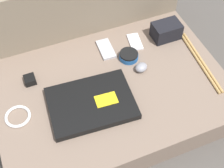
{
  "coord_description": "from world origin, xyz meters",
  "views": [
    {
      "loc": [
        -0.31,
        -0.76,
        1.23
      ],
      "look_at": [
        0.0,
        0.0,
        0.16
      ],
      "focal_mm": 50.0,
      "sensor_mm": 36.0,
      "label": 1
    }
  ],
  "objects_px": {
    "laptop": "(91,103)",
    "phone_black": "(106,49)",
    "camera_pouch": "(166,31)",
    "phone_silver": "(135,42)",
    "computer_mouse": "(141,67)",
    "charger_brick": "(30,80)",
    "speaker_puck": "(129,56)"
  },
  "relations": [
    {
      "from": "laptop",
      "to": "phone_black",
      "type": "height_order",
      "value": "laptop"
    },
    {
      "from": "phone_black",
      "to": "camera_pouch",
      "type": "relative_size",
      "value": 0.97
    },
    {
      "from": "phone_silver",
      "to": "camera_pouch",
      "type": "xyz_separation_m",
      "value": [
        0.16,
        -0.02,
        0.04
      ]
    },
    {
      "from": "phone_black",
      "to": "camera_pouch",
      "type": "bearing_deg",
      "value": -2.48
    },
    {
      "from": "computer_mouse",
      "to": "charger_brick",
      "type": "height_order",
      "value": "computer_mouse"
    },
    {
      "from": "computer_mouse",
      "to": "charger_brick",
      "type": "xyz_separation_m",
      "value": [
        -0.48,
        0.12,
        -0.0
      ]
    },
    {
      "from": "phone_black",
      "to": "speaker_puck",
      "type": "bearing_deg",
      "value": -45.87
    },
    {
      "from": "speaker_puck",
      "to": "charger_brick",
      "type": "xyz_separation_m",
      "value": [
        -0.46,
        0.03,
        -0.0
      ]
    },
    {
      "from": "phone_silver",
      "to": "camera_pouch",
      "type": "bearing_deg",
      "value": 1.37
    },
    {
      "from": "speaker_puck",
      "to": "phone_silver",
      "type": "relative_size",
      "value": 0.75
    },
    {
      "from": "phone_black",
      "to": "charger_brick",
      "type": "bearing_deg",
      "value": -169.08
    },
    {
      "from": "computer_mouse",
      "to": "charger_brick",
      "type": "bearing_deg",
      "value": 145.9
    },
    {
      "from": "camera_pouch",
      "to": "phone_black",
      "type": "bearing_deg",
      "value": 175.09
    },
    {
      "from": "laptop",
      "to": "camera_pouch",
      "type": "relative_size",
      "value": 2.73
    },
    {
      "from": "phone_black",
      "to": "charger_brick",
      "type": "xyz_separation_m",
      "value": [
        -0.38,
        -0.06,
        0.01
      ]
    },
    {
      "from": "phone_black",
      "to": "camera_pouch",
      "type": "height_order",
      "value": "camera_pouch"
    },
    {
      "from": "laptop",
      "to": "phone_silver",
      "type": "height_order",
      "value": "laptop"
    },
    {
      "from": "laptop",
      "to": "camera_pouch",
      "type": "distance_m",
      "value": 0.54
    },
    {
      "from": "computer_mouse",
      "to": "laptop",
      "type": "bearing_deg",
      "value": 179.38
    },
    {
      "from": "speaker_puck",
      "to": "charger_brick",
      "type": "distance_m",
      "value": 0.46
    },
    {
      "from": "laptop",
      "to": "computer_mouse",
      "type": "height_order",
      "value": "computer_mouse"
    },
    {
      "from": "computer_mouse",
      "to": "speaker_puck",
      "type": "bearing_deg",
      "value": 84.35
    },
    {
      "from": "phone_silver",
      "to": "charger_brick",
      "type": "distance_m",
      "value": 0.53
    },
    {
      "from": "speaker_puck",
      "to": "phone_black",
      "type": "xyz_separation_m",
      "value": [
        -0.08,
        0.09,
        -0.01
      ]
    },
    {
      "from": "charger_brick",
      "to": "camera_pouch",
      "type": "bearing_deg",
      "value": 2.53
    },
    {
      "from": "phone_silver",
      "to": "charger_brick",
      "type": "xyz_separation_m",
      "value": [
        -0.53,
        -0.05,
        0.01
      ]
    },
    {
      "from": "laptop",
      "to": "charger_brick",
      "type": "xyz_separation_m",
      "value": [
        -0.21,
        0.22,
        0.0
      ]
    },
    {
      "from": "camera_pouch",
      "to": "laptop",
      "type": "bearing_deg",
      "value": -152.64
    },
    {
      "from": "computer_mouse",
      "to": "speaker_puck",
      "type": "distance_m",
      "value": 0.09
    },
    {
      "from": "speaker_puck",
      "to": "camera_pouch",
      "type": "height_order",
      "value": "camera_pouch"
    },
    {
      "from": "laptop",
      "to": "phone_silver",
      "type": "xyz_separation_m",
      "value": [
        0.32,
        0.27,
        -0.01
      ]
    },
    {
      "from": "phone_black",
      "to": "phone_silver",
      "type": "bearing_deg",
      "value": 0.32
    }
  ]
}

